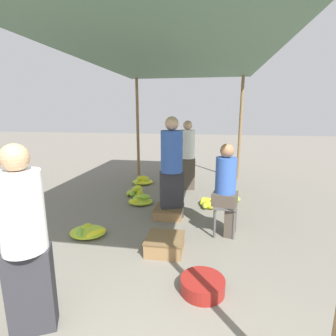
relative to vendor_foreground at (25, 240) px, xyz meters
The scene contains 18 objects.
canopy_post_back_left 5.54m from the vendor_foreground, 96.55° to the left, with size 0.08×0.08×2.70m, color olive.
canopy_post_back_right 5.91m from the vendor_foreground, 68.44° to the left, with size 0.08×0.08×2.70m, color olive.
canopy_tarp 3.27m from the vendor_foreground, 73.29° to the left, with size 3.19×6.24×0.04m, color #567A60.
vendor_foreground is the anchor object (origin of this frame).
stool 2.68m from the vendor_foreground, 51.16° to the left, with size 0.34×0.34×0.48m.
vendor_seated 2.66m from the vendor_foreground, 50.87° to the left, with size 0.41×0.41×1.38m.
basin_black 1.74m from the vendor_foreground, 26.77° to the left, with size 0.46×0.46×0.15m.
banana_pile_left_0 3.23m from the vendor_foreground, 89.00° to the left, with size 0.49×0.43×0.22m.
banana_pile_left_1 4.67m from the vendor_foreground, 93.41° to the left, with size 0.52×0.63×0.21m.
banana_pile_left_2 3.71m from the vendor_foreground, 93.00° to the left, with size 0.38×0.55×0.23m.
banana_pile_left_3 1.88m from the vendor_foreground, 101.77° to the left, with size 0.57×0.48×0.14m.
banana_pile_right_1 4.12m from the vendor_foreground, 62.59° to the left, with size 0.38×0.41×0.25m.
banana_pile_right_2 3.63m from the vendor_foreground, 65.92° to the left, with size 0.50×0.53×0.18m.
banana_pile_right_3 4.65m from the vendor_foreground, 66.14° to the left, with size 0.46×0.51×0.16m.
crate_near 1.82m from the vendor_foreground, 58.59° to the left, with size 0.49×0.49×0.21m.
crate_mid 2.79m from the vendor_foreground, 74.14° to the left, with size 0.50×0.50×0.18m.
shopper_walking_mid 4.40m from the vendor_foreground, 78.42° to the left, with size 0.40×0.40×1.62m.
shopper_walking_far 2.72m from the vendor_foreground, 73.37° to the left, with size 0.47×0.47×1.74m.
Camera 1 is at (0.67, -1.03, 1.83)m, focal length 28.00 mm.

